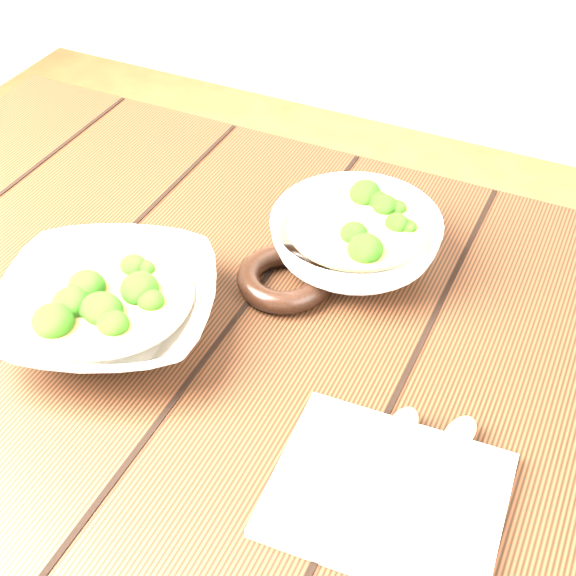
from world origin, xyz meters
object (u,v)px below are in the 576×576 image
(table, at_px, (244,410))
(trivet, at_px, (284,278))
(soup_bowl_front, at_px, (109,307))
(soup_bowl_back, at_px, (355,239))
(napkin, at_px, (387,494))

(table, distance_m, trivet, 0.17)
(soup_bowl_front, bearing_deg, soup_bowl_back, 47.87)
(table, relative_size, trivet, 10.77)
(napkin, bearing_deg, soup_bowl_back, 113.45)
(soup_bowl_back, distance_m, napkin, 0.34)
(table, xyz_separation_m, trivet, (0.01, 0.10, 0.13))
(soup_bowl_back, xyz_separation_m, napkin, (0.15, -0.30, -0.03))
(soup_bowl_front, xyz_separation_m, napkin, (0.35, -0.08, -0.03))
(soup_bowl_front, xyz_separation_m, trivet, (0.14, 0.14, -0.02))
(napkin, bearing_deg, trivet, 129.87)
(soup_bowl_front, relative_size, trivet, 2.73)
(table, bearing_deg, soup_bowl_back, 70.68)
(soup_bowl_back, distance_m, trivet, 0.10)
(soup_bowl_back, height_order, trivet, soup_bowl_back)
(trivet, bearing_deg, soup_bowl_back, 54.65)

